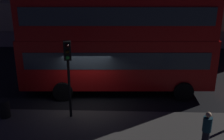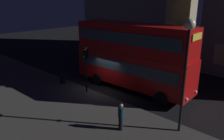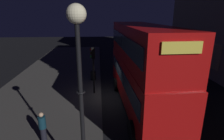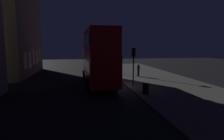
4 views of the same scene
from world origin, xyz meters
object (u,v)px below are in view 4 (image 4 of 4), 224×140
Objects in this scene: double_decker_bus at (98,55)px; traffic_light_near_kerb at (134,59)px; street_lamp at (118,39)px; litter_bin at (146,89)px; pedestrian at (138,70)px.

double_decker_bus reaches higher than traffic_light_near_kerb.
traffic_light_near_kerb is 0.58× the size of street_lamp.
double_decker_bus is 1.68× the size of street_lamp.
traffic_light_near_kerb is (-2.09, -3.21, -0.30)m from double_decker_bus.
traffic_light_near_kerb reaches higher than litter_bin.
street_lamp is 7.24× the size of litter_bin.
pedestrian is (3.58, -5.52, -2.11)m from double_decker_bus.
street_lamp reaches higher than litter_bin.
litter_bin is at bearing -149.01° from double_decker_bus.
litter_bin is (-11.27, -0.02, -4.32)m from street_lamp.
double_decker_bus is at bearing -97.19° from pedestrian.
pedestrian is (5.67, -2.30, -1.82)m from traffic_light_near_kerb.
pedestrian is (-2.51, -2.18, -3.92)m from street_lamp.
litter_bin is at bearing -179.89° from street_lamp.
traffic_light_near_kerb reaches higher than pedestrian.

